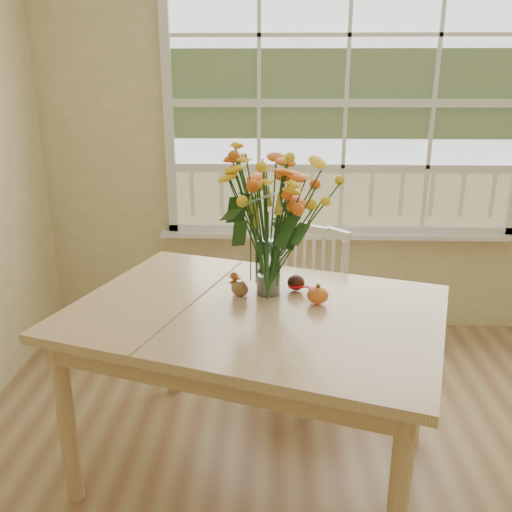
{
  "coord_description": "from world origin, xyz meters",
  "views": [
    {
      "loc": [
        -0.45,
        -1.35,
        1.72
      ],
      "look_at": [
        -0.52,
        0.73,
        1.02
      ],
      "focal_mm": 38.0,
      "sensor_mm": 36.0,
      "label": 1
    }
  ],
  "objects": [
    {
      "name": "windsor_chair",
      "position": [
        -0.27,
        1.41,
        0.52
      ],
      "size": [
        0.57,
        0.56,
        0.92
      ],
      "rotation": [
        0.0,
        0.0,
        -0.52
      ],
      "color": "white",
      "rests_on": "floor"
    },
    {
      "name": "wall_back",
      "position": [
        0.0,
        2.25,
        1.35
      ],
      "size": [
        4.0,
        0.02,
        2.7
      ],
      "primitive_type": "cube",
      "color": "#D2C786",
      "rests_on": "floor"
    },
    {
      "name": "dark_gourd",
      "position": [
        -0.35,
        0.91,
        0.84
      ],
      "size": [
        0.13,
        0.1,
        0.07
      ],
      "color": "#38160F",
      "rests_on": "dining_table"
    },
    {
      "name": "flower_vase",
      "position": [
        -0.47,
        0.87,
        1.16
      ],
      "size": [
        0.5,
        0.5,
        0.59
      ],
      "color": "white",
      "rests_on": "dining_table"
    },
    {
      "name": "turkey_figurine",
      "position": [
        -0.59,
        0.81,
        0.84
      ],
      "size": [
        0.1,
        0.09,
        0.1
      ],
      "rotation": [
        0.0,
        0.0,
        -0.5
      ],
      "color": "#CCB78C",
      "rests_on": "dining_table"
    },
    {
      "name": "window",
      "position": [
        0.0,
        2.21,
        1.53
      ],
      "size": [
        2.42,
        0.12,
        1.74
      ],
      "color": "silver",
      "rests_on": "wall_back"
    },
    {
      "name": "pumpkin",
      "position": [
        -0.26,
        0.76,
        0.84
      ],
      "size": [
        0.09,
        0.09,
        0.07
      ],
      "primitive_type": "ellipsoid",
      "color": "#D45418",
      "rests_on": "dining_table"
    },
    {
      "name": "dining_table",
      "position": [
        -0.52,
        0.71,
        0.71
      ],
      "size": [
        1.75,
        1.48,
        0.8
      ],
      "rotation": [
        0.0,
        0.0,
        -0.32
      ],
      "color": "tan",
      "rests_on": "floor"
    }
  ]
}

